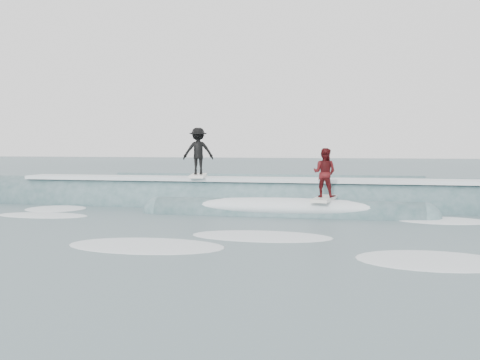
# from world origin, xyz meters

# --- Properties ---
(ground) EXTENTS (160.00, 160.00, 0.00)m
(ground) POSITION_xyz_m (0.00, 0.00, 0.00)
(ground) COLOR #3F545C
(ground) RESTS_ON ground
(breaking_wave) EXTENTS (23.71, 3.84, 2.12)m
(breaking_wave) POSITION_xyz_m (0.28, 4.36, 0.04)
(breaking_wave) COLOR #375B5E
(breaking_wave) RESTS_ON ground
(surfer_black) EXTENTS (1.33, 2.07, 1.92)m
(surfer_black) POSITION_xyz_m (-1.87, 4.71, 2.07)
(surfer_black) COLOR white
(surfer_black) RESTS_ON ground
(surfer_red) EXTENTS (0.93, 2.06, 1.73)m
(surfer_red) POSITION_xyz_m (3.11, 2.51, 1.36)
(surfer_red) COLOR silver
(surfer_red) RESTS_ON ground
(whitewater) EXTENTS (16.23, 8.24, 0.10)m
(whitewater) POSITION_xyz_m (0.19, -0.78, 0.00)
(whitewater) COLOR white
(whitewater) RESTS_ON ground
(far_swells) EXTENTS (39.29, 8.65, 0.80)m
(far_swells) POSITION_xyz_m (-2.70, 17.65, 0.00)
(far_swells) COLOR #375B5E
(far_swells) RESTS_ON ground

